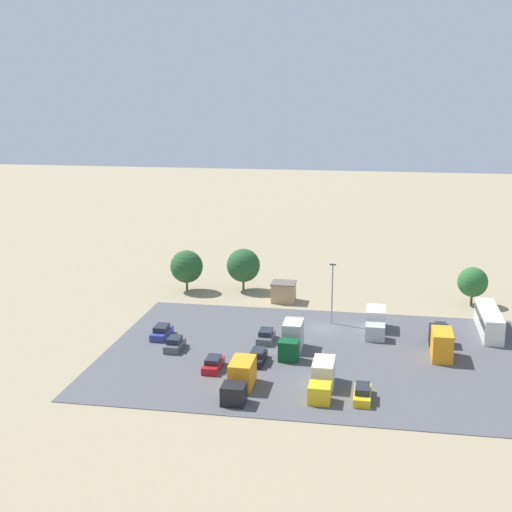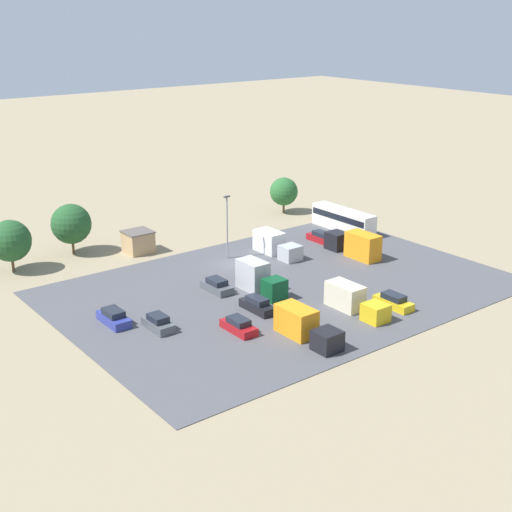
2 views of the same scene
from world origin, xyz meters
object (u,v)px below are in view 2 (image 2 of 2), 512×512
object	(u,v)px
parked_car_2	(158,323)
parked_truck_2	(259,279)
parked_car_6	(239,326)
parked_truck_3	(305,326)
shed_building	(138,242)
parked_car_0	(217,286)
parked_car_1	(257,305)
parked_car_5	(114,318)
parked_truck_1	(353,300)
parked_truck_0	(275,245)
parked_truck_4	(355,244)
bus	(343,219)
parked_car_4	(393,302)
parked_car_3	(321,238)

from	to	relation	value
parked_car_2	parked_truck_2	bearing A→B (deg)	7.07
parked_car_6	parked_truck_3	bearing A→B (deg)	128.46
shed_building	parked_truck_2	distance (m)	22.30
parked_car_0	parked_car_2	world-z (taller)	parked_car_2
parked_car_1	parked_car_5	xyz separation A→B (m)	(14.25, -6.72, -0.00)
parked_car_6	parked_truck_1	world-z (taller)	parked_truck_1
parked_car_6	parked_truck_2	bearing A→B (deg)	-138.60
parked_truck_0	parked_truck_4	world-z (taller)	parked_truck_4
parked_car_1	parked_car_2	xyz separation A→B (m)	(11.21, -2.55, -0.00)
bus	parked_car_1	xyz separation A→B (m)	(29.10, 16.23, -1.09)
parked_car_0	parked_truck_3	world-z (taller)	parked_truck_3
parked_car_0	shed_building	bearing A→B (deg)	-89.19
parked_car_0	parked_car_4	xyz separation A→B (m)	(-13.10, 16.11, -0.01)
parked_car_5	parked_truck_2	size ratio (longest dim) A/B	0.65
shed_building	parked_truck_1	xyz separation A→B (m)	(-8.92, 32.90, -0.17)
parked_car_4	parked_car_5	bearing A→B (deg)	150.66
parked_car_3	parked_car_4	distance (m)	24.59
parked_car_3	parked_car_4	bearing A→B (deg)	-113.37
bus	parked_truck_4	distance (m)	11.81
parked_car_5	parked_truck_3	size ratio (longest dim) A/B	0.57
bus	parked_car_3	distance (m)	6.93
parked_car_2	parked_car_0	bearing A→B (deg)	24.64
shed_building	parked_car_0	distance (m)	18.74
parked_car_1	parked_truck_0	bearing A→B (deg)	45.16
shed_building	parked_car_1	distance (m)	26.32
bus	parked_car_5	xyz separation A→B (m)	(43.35, 9.51, -1.09)
shed_building	parked_truck_3	size ratio (longest dim) A/B	0.47
parked_car_6	parked_truck_2	distance (m)	11.29
parked_car_5	parked_truck_0	bearing A→B (deg)	14.49
parked_truck_0	parked_car_4	bearing A→B (deg)	87.34
parked_car_3	parked_truck_1	distance (m)	25.06
shed_building	bus	bearing A→B (deg)	161.21
parked_truck_1	parked_truck_4	world-z (taller)	parked_truck_4
parked_truck_4	parked_car_1	bearing A→B (deg)	-163.04
parked_truck_0	parked_car_3	bearing A→B (deg)	-179.68
parked_car_1	parked_truck_3	distance (m)	8.56
shed_building	parked_car_1	size ratio (longest dim) A/B	0.81
parked_truck_0	parked_truck_1	world-z (taller)	parked_truck_0
parked_car_3	parked_truck_4	world-z (taller)	parked_truck_4
parked_car_4	parked_truck_4	size ratio (longest dim) A/B	0.55
parked_truck_0	parked_truck_2	size ratio (longest dim) A/B	1.10
bus	parked_car_6	bearing A→B (deg)	29.61
parked_car_2	parked_truck_4	xyz separation A→B (m)	(-33.29, -4.18, 0.93)
shed_building	parked_truck_0	size ratio (longest dim) A/B	0.48
parked_car_4	parked_car_0	bearing A→B (deg)	129.13
parked_car_4	parked_truck_0	bearing A→B (deg)	87.34
parked_truck_2	bus	bearing A→B (deg)	-155.08
parked_car_5	parked_truck_4	size ratio (longest dim) A/B	0.53
parked_car_2	parked_truck_3	distance (m)	15.43
bus	parked_car_0	size ratio (longest dim) A/B	2.59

